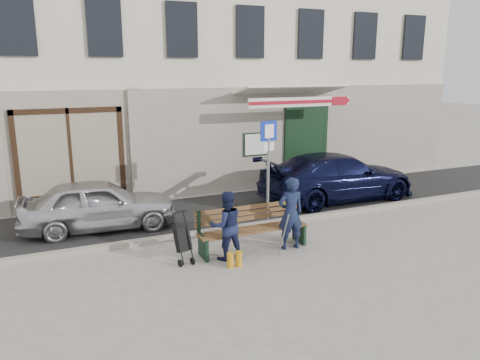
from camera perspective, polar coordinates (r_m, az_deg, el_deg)
ground at (r=9.84m, az=2.23°, el=-8.97°), size 80.00×80.00×0.00m
asphalt_lane at (r=12.53m, az=-4.01°, el=-3.99°), size 60.00×3.20×0.01m
curb at (r=11.09m, az=-1.18°, el=-5.99°), size 60.00×0.18×0.12m
building at (r=17.14m, az=-10.67°, el=17.30°), size 20.00×8.27×10.00m
car_silver at (r=11.58m, az=-16.84°, el=-2.87°), size 3.69×1.71×1.23m
car_navy at (r=13.87m, az=11.78°, el=0.38°), size 4.77×2.01×1.38m
parking_sign at (r=11.27m, az=3.48°, el=2.88°), size 0.47×0.12×2.54m
bench at (r=9.88m, az=1.35°, el=-6.02°), size 2.40×1.17×0.98m
man at (r=9.91m, az=6.18°, el=-4.06°), size 0.59×0.41×1.56m
woman at (r=9.35m, az=-1.69°, el=-5.56°), size 0.71×0.56×1.41m
stroller at (r=9.34m, az=-6.98°, el=-7.34°), size 0.36×0.46×1.02m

